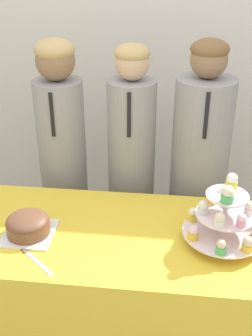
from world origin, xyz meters
name	(u,v)px	position (x,y,z in m)	size (l,w,h in m)	color
wall_back	(140,25)	(0.00, 1.63, 1.35)	(9.00, 0.06, 2.70)	silver
table	(112,297)	(0.00, 0.32, 0.37)	(1.65, 0.64, 0.74)	yellow
round_cake	(28,225)	(-0.33, 0.27, 0.78)	(0.21, 0.21, 0.10)	white
cake_knife	(28,253)	(-0.29, 0.15, 0.74)	(0.20, 0.18, 0.01)	silver
cupcake_stand	(225,216)	(0.46, 0.31, 0.85)	(0.32, 0.32, 0.28)	silver
student_0	(64,173)	(-0.33, 0.87, 0.69)	(0.25, 0.25, 1.41)	#939399
student_1	(131,180)	(0.03, 0.87, 0.67)	(0.24, 0.25, 1.39)	#939399
student_2	(197,184)	(0.38, 0.87, 0.67)	(0.29, 0.30, 1.42)	#939399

